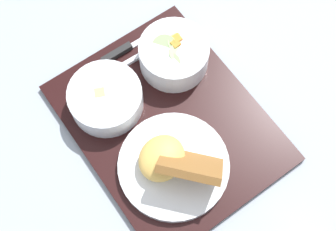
# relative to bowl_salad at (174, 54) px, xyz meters

# --- Properties ---
(ground_plane) EXTENTS (4.00, 4.00, 0.00)m
(ground_plane) POSITION_rel_bowl_salad_xyz_m (0.10, -0.08, -0.05)
(ground_plane) COLOR #99A3AD
(serving_tray) EXTENTS (0.43, 0.35, 0.01)m
(serving_tray) POSITION_rel_bowl_salad_xyz_m (0.10, -0.08, -0.04)
(serving_tray) COLOR black
(serving_tray) RESTS_ON ground_plane
(bowl_salad) EXTENTS (0.14, 0.14, 0.07)m
(bowl_salad) POSITION_rel_bowl_salad_xyz_m (0.00, 0.00, 0.00)
(bowl_salad) COLOR silver
(bowl_salad) RESTS_ON serving_tray
(bowl_soup) EXTENTS (0.14, 0.14, 0.05)m
(bowl_soup) POSITION_rel_bowl_salad_xyz_m (0.01, -0.16, -0.00)
(bowl_soup) COLOR silver
(bowl_soup) RESTS_ON serving_tray
(plate_main) EXTENTS (0.20, 0.20, 0.10)m
(plate_main) POSITION_rel_bowl_salad_xyz_m (0.18, -0.12, -0.01)
(plate_main) COLOR silver
(plate_main) RESTS_ON serving_tray
(knife) EXTENTS (0.02, 0.18, 0.01)m
(knife) POSITION_rel_bowl_salad_xyz_m (-0.08, -0.06, -0.03)
(knife) COLOR silver
(knife) RESTS_ON serving_tray
(spoon) EXTENTS (0.04, 0.14, 0.01)m
(spoon) POSITION_rel_bowl_salad_xyz_m (-0.05, -0.05, -0.03)
(spoon) COLOR silver
(spoon) RESTS_ON serving_tray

